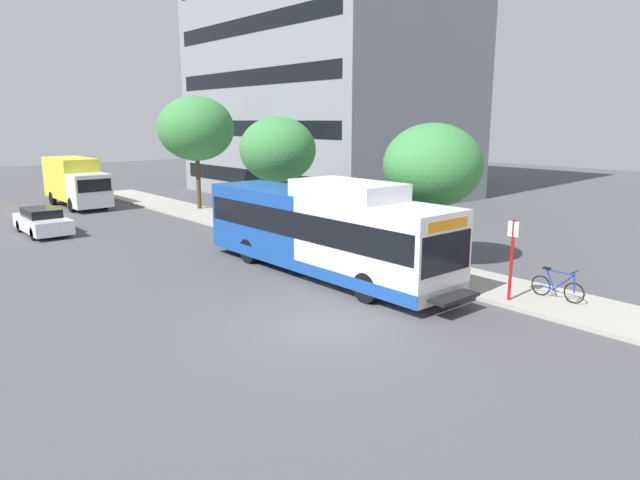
{
  "coord_description": "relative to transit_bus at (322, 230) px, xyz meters",
  "views": [
    {
      "loc": [
        -9.72,
        -11.38,
        5.74
      ],
      "look_at": [
        2.88,
        3.38,
        1.6
      ],
      "focal_mm": 31.57,
      "sensor_mm": 36.0,
      "label": 1
    }
  ],
  "objects": [
    {
      "name": "transit_bus",
      "position": [
        0.0,
        0.0,
        0.0
      ],
      "size": [
        2.58,
        12.25,
        3.65
      ],
      "color": "white",
      "rests_on": "ground"
    },
    {
      "name": "street_tree_mid_block",
      "position": [
        3.86,
        7.99,
        2.55
      ],
      "size": [
        3.94,
        3.94,
        5.8
      ],
      "color": "#4C3823",
      "rests_on": "sidewalk_curb"
    },
    {
      "name": "bicycle_parked",
      "position": [
        3.43,
        -7.52,
        -1.14
      ],
      "size": [
        0.52,
        1.76,
        1.02
      ],
      "color": "black",
      "rests_on": "sidewalk_curb"
    },
    {
      "name": "street_tree_far_block",
      "position": [
        4.01,
        16.87,
        3.52
      ],
      "size": [
        4.77,
        4.77,
        7.12
      ],
      "color": "#4C3823",
      "rests_on": "sidewalk_curb"
    },
    {
      "name": "sidewalk_curb",
      "position": [
        3.23,
        1.7,
        -1.63
      ],
      "size": [
        3.0,
        56.0,
        0.14
      ],
      "primitive_type": "cube",
      "color": "#A8A399",
      "rests_on": "ground"
    },
    {
      "name": "box_truck_background",
      "position": [
        -1.47,
        23.72,
        0.04
      ],
      "size": [
        2.32,
        7.01,
        3.25
      ],
      "color": "silver",
      "rests_on": "ground"
    },
    {
      "name": "ground_plane",
      "position": [
        -3.77,
        3.7,
        -1.7
      ],
      "size": [
        120.0,
        120.0,
        0.0
      ],
      "primitive_type": "plane",
      "color": "#4C4C51"
    },
    {
      "name": "parked_car_far_lane",
      "position": [
        -5.88,
        15.21,
        -1.04
      ],
      "size": [
        1.8,
        4.5,
        1.33
      ],
      "color": "silver",
      "rests_on": "ground"
    },
    {
      "name": "lattice_comm_tower",
      "position": [
        14.49,
        35.66,
        7.73
      ],
      "size": [
        1.1,
        1.1,
        28.41
      ],
      "color": "#B7B7BC",
      "rests_on": "ground"
    },
    {
      "name": "street_tree_near_stop",
      "position": [
        3.97,
        -1.92,
        2.32
      ],
      "size": [
        3.82,
        3.82,
        5.52
      ],
      "color": "#4C3823",
      "rests_on": "sidewalk_curb"
    },
    {
      "name": "bus_stop_sign_pole",
      "position": [
        2.19,
        -6.57,
        -0.05
      ],
      "size": [
        0.1,
        0.36,
        2.6
      ],
      "color": "red",
      "rests_on": "sidewalk_curb"
    }
  ]
}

